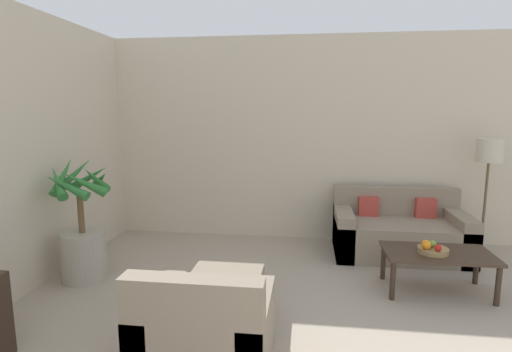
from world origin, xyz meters
The scene contains 11 objects.
wall_back centered at (0.00, 6.24, 1.35)m, with size 8.09×0.06×2.70m.
potted_palm centered at (-2.88, 4.52, 0.47)m, with size 0.67×0.67×1.27m.
sofa_loveseat centered at (0.50, 5.71, 0.27)m, with size 1.53×0.87×0.77m.
floor_lamp centered at (1.50, 5.82, 1.17)m, with size 0.29×0.29×1.41m.
coffee_table centered at (0.64, 4.69, 0.35)m, with size 1.00×0.56×0.40m.
fruit_bowl centered at (0.58, 4.65, 0.42)m, with size 0.28×0.28×0.05m.
apple_red centered at (0.60, 4.56, 0.48)m, with size 0.07×0.07×0.07m.
apple_green centered at (0.58, 4.67, 0.48)m, with size 0.07×0.07×0.07m.
orange_fruit centered at (0.50, 4.61, 0.49)m, with size 0.09×0.09×0.09m.
armchair centered at (-1.26, 3.24, 0.26)m, with size 0.84×0.81×0.78m.
ottoman centered at (-1.28, 4.02, 0.19)m, with size 0.60×0.47×0.38m.
Camera 1 is at (-0.62, 0.86, 1.72)m, focal length 28.00 mm.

